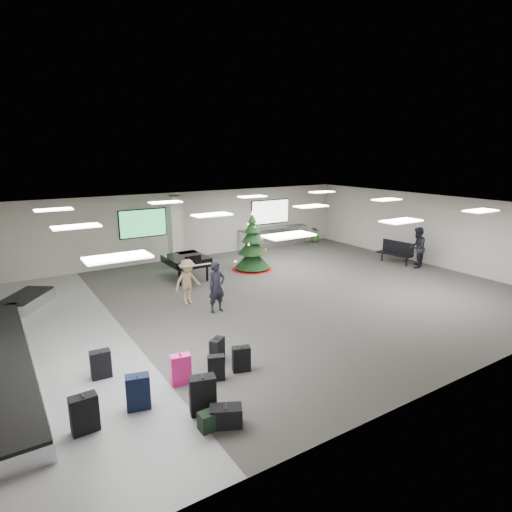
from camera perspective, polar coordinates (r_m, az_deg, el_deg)
ground at (r=15.24m, az=1.16°, el=-5.65°), size 18.00×18.00×0.00m
room_envelope at (r=14.98m, az=-1.44°, el=3.24°), size 18.02×14.02×3.21m
baggage_carousel at (r=12.81m, az=-29.76°, el=-10.43°), size 2.28×9.71×0.43m
service_counter at (r=23.13m, az=2.33°, el=2.50°), size 4.05×0.65×1.08m
suitcase_0 at (r=8.93m, az=-7.11°, el=-17.92°), size 0.57×0.42×0.82m
suitcase_1 at (r=10.06m, az=-5.33°, el=-14.62°), size 0.43×0.32×0.61m
pink_suitcase at (r=9.99m, az=-10.01°, el=-14.67°), size 0.48×0.33×0.71m
suitcase_3 at (r=10.79m, az=-5.19°, el=-12.44°), size 0.47×0.43×0.65m
navy_suitcase at (r=9.32m, az=-15.44°, el=-17.08°), size 0.53×0.39×0.75m
suitcase_5 at (r=8.97m, az=-21.91°, el=-18.94°), size 0.50×0.28×0.76m
green_duffel at (r=8.63m, az=-5.77°, el=-20.85°), size 0.54×0.28×0.38m
suitcase_7 at (r=10.38m, az=-1.98°, el=-13.55°), size 0.47×0.35×0.63m
suitcase_8 at (r=10.70m, az=-19.99°, el=-13.41°), size 0.46×0.29×0.68m
black_duffel at (r=8.65m, az=-4.03°, el=-20.53°), size 0.69×0.57×0.42m
christmas_tree at (r=18.66m, az=-0.49°, el=0.84°), size 1.82×1.82×2.60m
grand_piano at (r=17.45m, az=-9.23°, el=-0.57°), size 1.53×1.95×1.12m
bench at (r=20.82m, az=18.19°, el=0.64°), size 0.72×1.67×1.03m
traveler_a at (r=13.82m, az=-5.27°, el=-4.14°), size 0.64×0.45×1.66m
traveler_b at (r=14.66m, az=-9.10°, el=-3.41°), size 1.09×0.75×1.56m
traveler_bench at (r=20.28m, az=20.68°, el=1.07°), size 1.11×1.04×1.83m
potted_plant_left at (r=21.69m, az=-0.34°, el=1.27°), size 0.49×0.52×0.73m
potted_plant_right at (r=24.67m, az=7.91°, el=2.83°), size 0.59×0.59×0.87m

